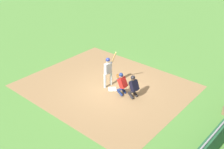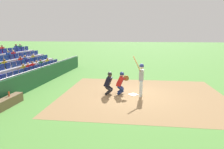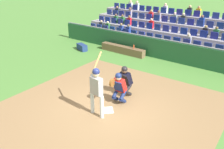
{
  "view_description": "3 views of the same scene",
  "coord_description": "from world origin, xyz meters",
  "px_view_note": "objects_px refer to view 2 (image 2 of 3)",
  "views": [
    {
      "loc": [
        -9.49,
        -8.58,
        7.89
      ],
      "look_at": [
        -0.59,
        -0.51,
        1.36
      ],
      "focal_mm": 43.22,
      "sensor_mm": 36.0,
      "label": 1
    },
    {
      "loc": [
        10.45,
        0.45,
        3.27
      ],
      "look_at": [
        -0.03,
        -1.19,
        1.1
      ],
      "focal_mm": 31.39,
      "sensor_mm": 36.0,
      "label": 2
    },
    {
      "loc": [
        -4.52,
        5.54,
        4.6
      ],
      "look_at": [
        0.09,
        -0.41,
        1.26
      ],
      "focal_mm": 37.31,
      "sensor_mm": 36.0,
      "label": 3
    }
  ],
  "objects_px": {
    "batter_at_plate": "(141,76)",
    "home_plate_umpire": "(109,82)",
    "home_plate_marker": "(133,94)",
    "catcher_crouching": "(121,82)",
    "water_bottle_on_bench": "(9,94)"
  },
  "relations": [
    {
      "from": "catcher_crouching",
      "to": "home_plate_umpire",
      "type": "height_order",
      "value": "home_plate_umpire"
    },
    {
      "from": "batter_at_plate",
      "to": "water_bottle_on_bench",
      "type": "bearing_deg",
      "value": -68.18
    },
    {
      "from": "home_plate_marker",
      "to": "home_plate_umpire",
      "type": "bearing_deg",
      "value": -83.63
    },
    {
      "from": "home_plate_marker",
      "to": "catcher_crouching",
      "type": "distance_m",
      "value": 0.98
    },
    {
      "from": "batter_at_plate",
      "to": "home_plate_umpire",
      "type": "height_order",
      "value": "batter_at_plate"
    },
    {
      "from": "home_plate_marker",
      "to": "water_bottle_on_bench",
      "type": "bearing_deg",
      "value": -65.85
    },
    {
      "from": "home_plate_umpire",
      "to": "water_bottle_on_bench",
      "type": "bearing_deg",
      "value": -61.07
    },
    {
      "from": "catcher_crouching",
      "to": "home_plate_umpire",
      "type": "relative_size",
      "value": 0.99
    },
    {
      "from": "batter_at_plate",
      "to": "water_bottle_on_bench",
      "type": "height_order",
      "value": "batter_at_plate"
    },
    {
      "from": "home_plate_marker",
      "to": "catcher_crouching",
      "type": "height_order",
      "value": "catcher_crouching"
    },
    {
      "from": "catcher_crouching",
      "to": "water_bottle_on_bench",
      "type": "relative_size",
      "value": 5.86
    },
    {
      "from": "home_plate_marker",
      "to": "home_plate_umpire",
      "type": "relative_size",
      "value": 0.34
    },
    {
      "from": "home_plate_marker",
      "to": "water_bottle_on_bench",
      "type": "height_order",
      "value": "water_bottle_on_bench"
    },
    {
      "from": "batter_at_plate",
      "to": "catcher_crouching",
      "type": "xyz_separation_m",
      "value": [
        -0.12,
        -1.1,
        -0.38
      ]
    },
    {
      "from": "home_plate_marker",
      "to": "catcher_crouching",
      "type": "bearing_deg",
      "value": -91.16
    }
  ]
}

